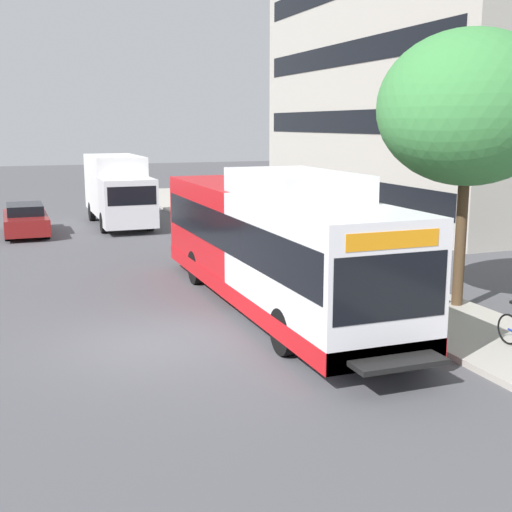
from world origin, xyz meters
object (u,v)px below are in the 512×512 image
street_tree_near_stop (468,108)px  parked_car_far_lane (26,220)px  transit_bus (272,244)px  box_truck_background (118,188)px

street_tree_near_stop → parked_car_far_lane: size_ratio=1.53×
transit_bus → street_tree_near_stop: 5.88m
transit_bus → street_tree_near_stop: street_tree_near_stop is taller
transit_bus → street_tree_near_stop: (4.40, -1.92, 3.41)m
box_truck_background → street_tree_near_stop: bearing=-72.4°
parked_car_far_lane → box_truck_background: box_truck_background is taller
street_tree_near_stop → box_truck_background: size_ratio=0.98×
box_truck_background → transit_bus: bearing=-85.2°
street_tree_near_stop → parked_car_far_lane: street_tree_near_stop is taller
street_tree_near_stop → box_truck_background: bearing=107.6°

